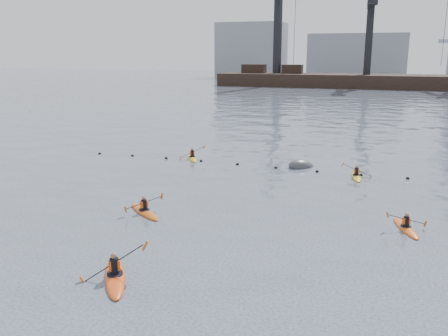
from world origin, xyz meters
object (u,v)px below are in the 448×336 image
(kayaker_2, at_px, (144,211))
(kayaker_5, at_px, (192,157))
(kayaker_0, at_px, (115,276))
(kayaker_4, at_px, (406,227))
(mooring_buoy, at_px, (301,167))
(kayaker_3, at_px, (356,176))

(kayaker_2, distance_m, kayaker_5, 13.21)
(kayaker_0, bearing_deg, kayaker_4, 8.06)
(kayaker_0, relative_size, kayaker_5, 1.17)
(kayaker_5, bearing_deg, mooring_buoy, -29.70)
(kayaker_0, xyz_separation_m, mooring_buoy, (3.47, 20.00, -0.11))
(kayaker_3, bearing_deg, kayaker_5, 162.84)
(kayaker_0, distance_m, mooring_buoy, 20.30)
(kayaker_5, distance_m, mooring_buoy, 8.71)
(kayaker_5, relative_size, mooring_buoy, 1.33)
(kayaker_4, bearing_deg, kayaker_2, -10.50)
(kayaker_2, height_order, kayaker_4, kayaker_2)
(kayaker_4, height_order, kayaker_5, kayaker_5)
(kayaker_0, bearing_deg, kayaker_2, 77.32)
(kayaker_3, xyz_separation_m, kayaker_4, (2.91, -9.29, -0.00))
(kayaker_2, bearing_deg, kayaker_0, -121.35)
(kayaker_0, height_order, kayaker_3, kayaker_0)
(kayaker_3, relative_size, kayaker_4, 1.02)
(kayaker_3, relative_size, kayaker_5, 1.01)
(kayaker_5, bearing_deg, kayaker_4, -65.08)
(kayaker_3, bearing_deg, kayaker_0, -121.93)
(kayaker_0, xyz_separation_m, kayaker_2, (-2.55, 7.02, -0.01))
(kayaker_3, relative_size, mooring_buoy, 1.35)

